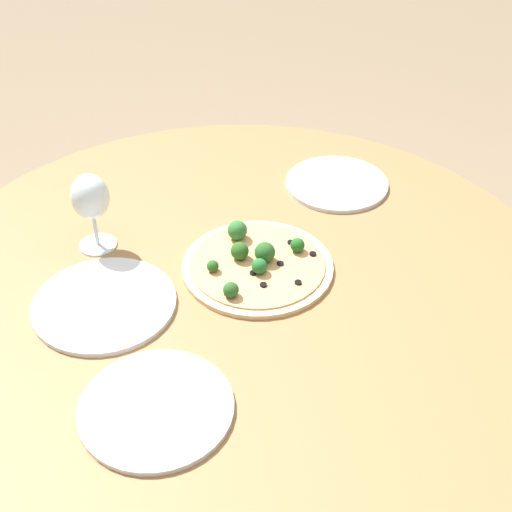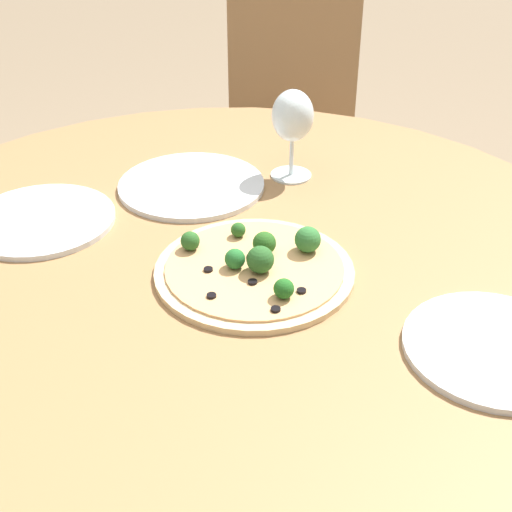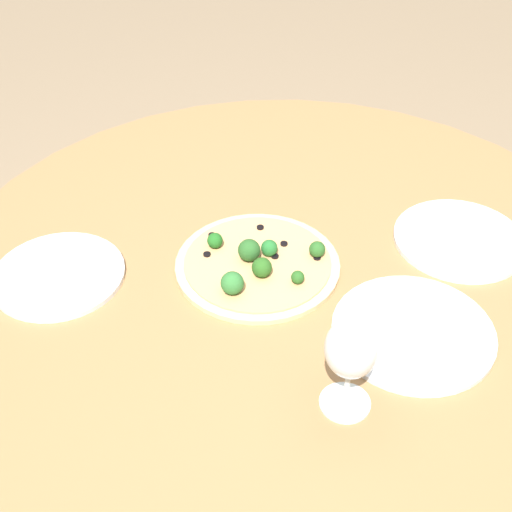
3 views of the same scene
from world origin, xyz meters
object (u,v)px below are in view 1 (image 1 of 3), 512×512
at_px(pizza, 255,262).
at_px(plate_far, 337,183).
at_px(plate_near, 104,304).
at_px(plate_side, 156,408).
at_px(wine_glass, 90,199).

xyz_separation_m(pizza, plate_far, (0.36, 0.04, -0.01)).
distance_m(plate_near, plate_far, 0.64).
bearing_deg(plate_far, plate_side, -168.44).
distance_m(wine_glass, plate_far, 0.59).
height_order(plate_near, plate_far, same).
relative_size(wine_glass, plate_side, 0.68).
relative_size(plate_near, plate_side, 1.08).
height_order(pizza, plate_far, pizza).
distance_m(wine_glass, plate_side, 0.49).
distance_m(plate_far, plate_side, 0.76).
relative_size(wine_glass, plate_near, 0.63).
relative_size(pizza, plate_side, 1.21).
bearing_deg(pizza, plate_far, 6.98).
xyz_separation_m(plate_near, plate_side, (-0.12, -0.26, 0.00)).
xyz_separation_m(wine_glass, plate_side, (-0.23, -0.41, -0.11)).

